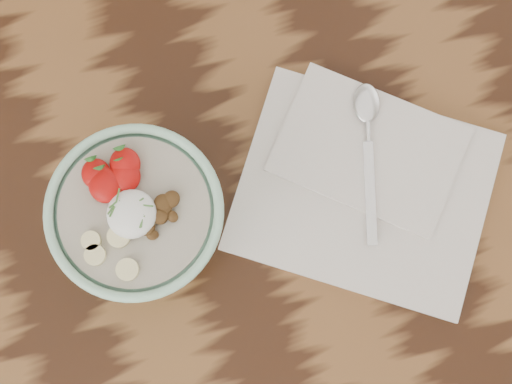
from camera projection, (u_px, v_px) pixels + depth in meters
table at (215, 214)px, 91.31cm from camera, size 160.00×90.00×75.00cm
breakfast_bowl at (139, 216)px, 75.57cm from camera, size 18.34×18.34×12.24cm
napkin at (365, 183)px, 81.82cm from camera, size 35.86×34.75×1.72cm
spoon at (367, 125)px, 81.54cm from camera, size 7.97×18.49×0.98cm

